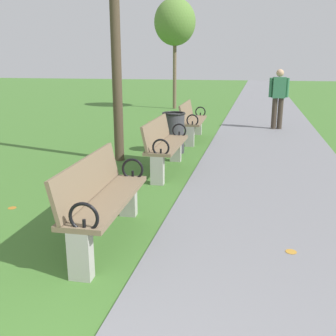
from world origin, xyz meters
name	(u,v)px	position (x,y,z in m)	size (l,w,h in m)	color
paved_walkway	(264,103)	(1.31, 18.00, 0.01)	(2.62, 44.00, 0.02)	slate
park_bench_2	(103,198)	(-0.50, 2.99, 0.49)	(0.54, 1.62, 0.90)	#7A664C
park_bench_3	(165,144)	(-0.50, 5.77, 0.49)	(0.49, 1.61, 0.90)	#7A664C
park_bench_4	(192,120)	(-0.50, 8.63, 0.49)	(0.52, 1.61, 0.90)	#7A664C
tree_3	(175,23)	(-2.25, 14.91, 3.27)	(1.58, 1.58, 4.16)	brown
pedestrian_walking	(278,96)	(1.55, 10.65, 0.93)	(0.53, 0.25, 1.62)	#3D3328
trash_bin	(174,133)	(-0.65, 7.22, 0.42)	(0.48, 0.48, 0.84)	#38383D
scattered_leaves	(151,216)	(-0.20, 3.72, 0.01)	(4.77, 10.92, 0.02)	#AD6B23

